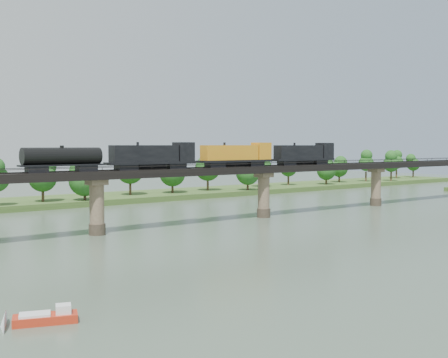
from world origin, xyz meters
TOP-DOWN VIEW (x-y plane):
  - ground at (0.00, 0.00)m, footprint 400.00×400.00m
  - far_bank at (0.00, 85.00)m, footprint 300.00×24.00m
  - bridge at (0.00, 30.00)m, footprint 236.00×30.00m
  - bridge_superstructure at (0.00, 30.00)m, footprint 220.00×4.90m
  - far_treeline at (-8.21, 80.52)m, footprint 289.06×17.54m
  - freight_train at (-14.80, 30.00)m, footprint 75.36×2.94m
  - motorboat at (-65.33, -13.81)m, footprint 5.97×3.86m

SIDE VIEW (x-z plane):
  - ground at x=0.00m, z-range 0.00..0.00m
  - motorboat at x=-65.33m, z-range -0.25..1.33m
  - far_bank at x=0.00m, z-range 0.00..1.60m
  - bridge at x=0.00m, z-range -0.29..11.21m
  - far_treeline at x=-8.21m, z-range 2.03..15.63m
  - bridge_superstructure at x=0.00m, z-range 11.42..12.17m
  - freight_train at x=-14.80m, z-range 11.38..16.57m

